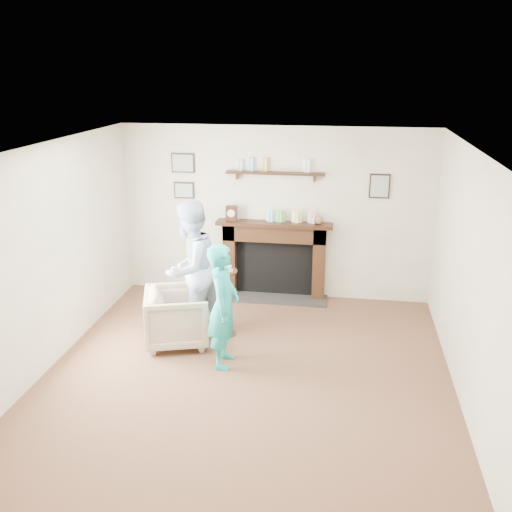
% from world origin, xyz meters
% --- Properties ---
extents(ground, '(5.00, 5.00, 0.00)m').
position_xyz_m(ground, '(0.00, 0.00, 0.00)').
color(ground, brown).
rests_on(ground, ground).
extents(room_shell, '(4.54, 5.02, 2.52)m').
position_xyz_m(room_shell, '(-0.00, 0.69, 1.62)').
color(room_shell, beige).
rests_on(room_shell, ground).
extents(armchair, '(0.95, 0.93, 0.69)m').
position_xyz_m(armchair, '(-0.98, 0.70, 0.00)').
color(armchair, tan).
rests_on(armchair, ground).
extents(man, '(0.91, 1.01, 1.73)m').
position_xyz_m(man, '(-0.89, 1.04, 0.00)').
color(man, silver).
rests_on(man, ground).
extents(woman, '(0.36, 0.54, 1.45)m').
position_xyz_m(woman, '(-0.30, 0.28, 0.00)').
color(woman, teal).
rests_on(woman, ground).
extents(pedestal_table, '(0.31, 0.31, 1.00)m').
position_xyz_m(pedestal_table, '(-0.44, 1.03, 0.61)').
color(pedestal_table, black).
rests_on(pedestal_table, ground).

